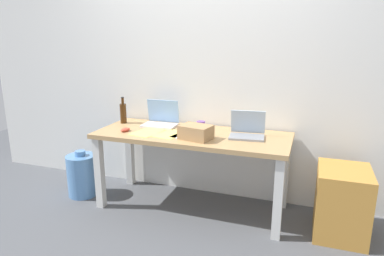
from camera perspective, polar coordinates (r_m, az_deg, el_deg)
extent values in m
plane|color=#515459|center=(3.39, 0.00, -12.76)|extent=(8.00, 8.00, 0.00)
cube|color=white|center=(3.40, 2.31, 10.26)|extent=(5.20, 0.08, 2.60)
cube|color=tan|center=(3.13, 0.00, -1.24)|extent=(1.75, 0.69, 0.04)
cube|color=silver|center=(3.36, -14.99, -7.14)|extent=(0.07, 0.07, 0.69)
cube|color=silver|center=(2.84, 14.00, -11.33)|extent=(0.07, 0.07, 0.69)
cube|color=silver|center=(3.81, -10.19, -4.20)|extent=(0.07, 0.07, 0.69)
cube|color=silver|center=(3.36, 15.00, -7.16)|extent=(0.07, 0.07, 0.69)
cube|color=silver|center=(3.37, -5.42, 0.41)|extent=(0.33, 0.21, 0.02)
cube|color=#8CB7EA|center=(3.44, -4.78, 2.81)|extent=(0.32, 0.05, 0.23)
cube|color=gray|center=(3.01, 8.99, -1.50)|extent=(0.32, 0.23, 0.02)
cube|color=silver|center=(3.08, 9.21, 1.03)|extent=(0.30, 0.08, 0.21)
cylinder|color=#47280F|center=(3.54, -11.26, 2.36)|extent=(0.06, 0.06, 0.20)
cylinder|color=#47280F|center=(3.52, -11.36, 4.40)|extent=(0.03, 0.03, 0.06)
cylinder|color=black|center=(3.51, -11.39, 4.96)|extent=(0.03, 0.03, 0.01)
ellipsoid|color=#D84C38|center=(3.24, -10.92, -0.27)|extent=(0.09, 0.11, 0.03)
cube|color=tan|center=(2.94, 0.63, -0.69)|extent=(0.29, 0.24, 0.12)
cylinder|color=#724799|center=(3.18, 1.46, 0.28)|extent=(0.08, 0.08, 0.09)
cube|color=#F4E06B|center=(3.17, -7.38, -0.72)|extent=(0.27, 0.33, 0.00)
cube|color=#F4E06B|center=(3.10, -3.73, -1.01)|extent=(0.25, 0.33, 0.00)
cube|color=white|center=(3.07, -0.60, -1.13)|extent=(0.28, 0.34, 0.00)
cylinder|color=#598CC6|center=(3.71, -17.66, -7.42)|extent=(0.29, 0.29, 0.42)
cylinder|color=#598CC6|center=(3.63, -17.95, -3.98)|extent=(0.10, 0.10, 0.05)
cube|color=#C68938|center=(3.09, 23.43, -11.17)|extent=(0.40, 0.48, 0.56)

